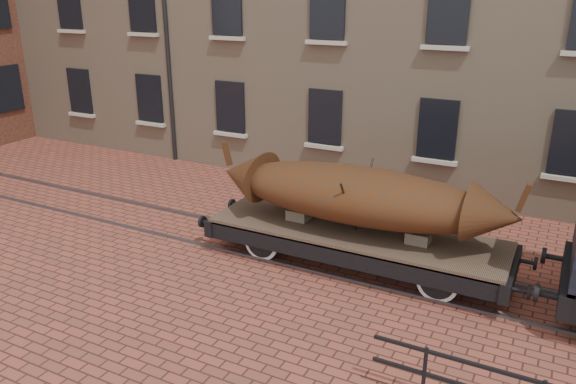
% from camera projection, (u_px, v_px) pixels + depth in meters
% --- Properties ---
extents(ground, '(90.00, 90.00, 0.00)m').
position_uv_depth(ground, '(336.00, 261.00, 13.00)').
color(ground, brown).
extents(rail_track, '(30.00, 1.52, 0.06)m').
position_uv_depth(rail_track, '(336.00, 260.00, 12.99)').
color(rail_track, '#59595E').
rests_on(rail_track, ground).
extents(flatcar_wagon, '(7.48, 2.03, 1.13)m').
position_uv_depth(flatcar_wagon, '(355.00, 237.00, 12.57)').
color(flatcar_wagon, brown).
rests_on(flatcar_wagon, ground).
extents(iron_boat, '(6.92, 2.02, 1.64)m').
position_uv_depth(iron_boat, '(357.00, 195.00, 12.22)').
color(iron_boat, '#4B210A').
rests_on(iron_boat, flatcar_wagon).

